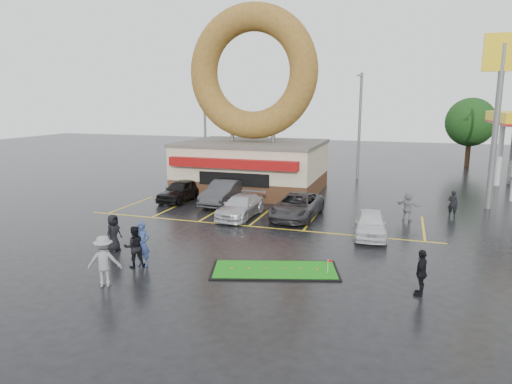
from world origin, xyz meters
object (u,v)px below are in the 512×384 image
(putting_green, at_px, (275,270))
(car_dgrey, at_px, (225,192))
(car_black, at_px, (181,190))
(car_grey, at_px, (297,206))
(dumpster, at_px, (186,179))
(donut_shop, at_px, (252,131))
(car_silver, at_px, (241,206))
(shell_sign, at_px, (500,89))
(person_cameraman, at_px, (421,273))
(car_white, at_px, (371,224))
(streetlight_mid, at_px, (360,123))
(streetlight_left, at_px, (205,122))
(person_blue, at_px, (142,244))

(putting_green, bearing_deg, car_dgrey, 121.21)
(car_black, bearing_deg, putting_green, -44.23)
(car_grey, distance_m, dumpster, 12.15)
(donut_shop, distance_m, car_silver, 8.91)
(shell_sign, height_order, putting_green, shell_sign)
(shell_sign, xyz_separation_m, putting_green, (-9.86, -14.55, -7.34))
(putting_green, bearing_deg, dumpster, 127.25)
(person_cameraman, bearing_deg, car_grey, -133.95)
(car_silver, bearing_deg, car_white, -9.14)
(car_silver, height_order, car_white, car_white)
(shell_sign, distance_m, putting_green, 19.05)
(streetlight_mid, bearing_deg, car_white, -82.16)
(streetlight_left, bearing_deg, car_grey, -49.09)
(shell_sign, bearing_deg, car_grey, -151.31)
(car_silver, relative_size, person_blue, 2.35)
(car_grey, relative_size, dumpster, 2.79)
(car_white, distance_m, putting_green, 6.90)
(donut_shop, height_order, person_blue, donut_shop)
(donut_shop, relative_size, person_cameraman, 8.16)
(shell_sign, bearing_deg, car_white, -127.83)
(car_silver, distance_m, putting_green, 8.81)
(car_black, distance_m, car_silver, 6.08)
(shell_sign, xyz_separation_m, dumpster, (-21.26, 0.44, -6.73))
(dumpster, bearing_deg, car_black, -80.91)
(streetlight_mid, distance_m, putting_green, 23.96)
(car_grey, height_order, person_blue, person_blue)
(streetlight_left, height_order, streetlight_mid, same)
(donut_shop, xyz_separation_m, putting_green, (6.14, -15.53, -4.42))
(car_white, bearing_deg, donut_shop, 129.37)
(streetlight_mid, xyz_separation_m, car_silver, (-5.10, -15.77, -4.15))
(streetlight_mid, distance_m, car_dgrey, 15.34)
(streetlight_left, bearing_deg, person_blue, -71.67)
(person_cameraman, bearing_deg, person_blue, -76.92)
(car_black, relative_size, putting_green, 0.77)
(car_dgrey, relative_size, person_cameraman, 2.90)
(car_black, height_order, car_silver, car_black)
(car_silver, bearing_deg, putting_green, -57.91)
(streetlight_left, distance_m, person_blue, 25.13)
(car_silver, height_order, person_blue, person_blue)
(person_cameraman, bearing_deg, streetlight_left, -130.58)
(donut_shop, relative_size, car_silver, 3.09)
(person_cameraman, bearing_deg, car_black, -116.00)
(shell_sign, bearing_deg, car_dgrey, -166.17)
(shell_sign, height_order, streetlight_left, shell_sign)
(car_dgrey, relative_size, car_grey, 0.95)
(car_black, xyz_separation_m, car_white, (12.87, -4.50, -0.06))
(donut_shop, relative_size, car_grey, 2.69)
(car_grey, distance_m, putting_green, 8.66)
(car_black, height_order, car_grey, car_black)
(donut_shop, bearing_deg, person_cameraman, -54.31)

